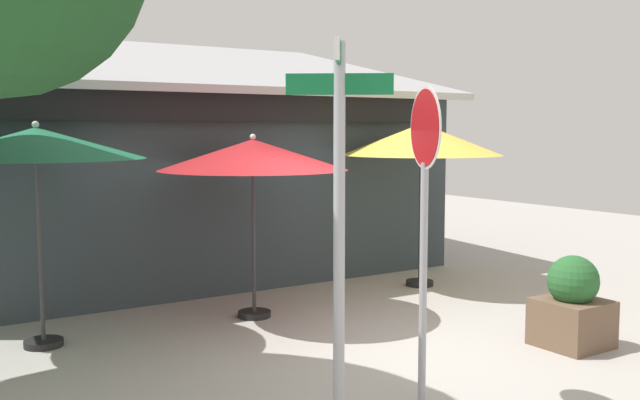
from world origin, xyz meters
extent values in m
cube|color=#ADA8A0|center=(0.00, 0.00, -0.05)|extent=(28.00, 28.00, 0.10)
cube|color=#333D42|center=(-0.42, 5.91, 1.59)|extent=(8.74, 5.28, 3.19)
cube|color=#B7BABF|center=(-0.42, 5.76, 3.67)|extent=(9.24, 5.88, 1.34)
cube|color=black|center=(-0.42, 3.22, 2.84)|extent=(8.14, 0.16, 0.44)
cylinder|color=#A8AAB2|center=(-2.02, -1.98, 1.58)|extent=(0.09, 0.09, 3.16)
cube|color=#116B38|center=(-2.02, -1.98, 3.06)|extent=(0.51, 0.67, 0.16)
cube|color=#116B38|center=(-2.02, -1.98, 2.84)|extent=(0.67, 0.51, 0.16)
cube|color=white|center=(-2.28, -2.33, 3.06)|extent=(0.06, 0.07, 0.16)
cylinder|color=#A8AAB2|center=(-0.88, -1.66, 1.10)|extent=(0.07, 0.07, 2.21)
cylinder|color=white|center=(-0.88, -1.66, 2.51)|extent=(0.27, 0.69, 0.73)
cylinder|color=red|center=(-0.88, -1.66, 2.51)|extent=(0.26, 0.65, 0.68)
cylinder|color=black|center=(-3.37, 2.07, 0.04)|extent=(0.44, 0.44, 0.08)
cylinder|color=#333335|center=(-3.37, 2.07, 1.11)|extent=(0.05, 0.05, 2.22)
cone|color=#1E724C|center=(-3.37, 2.07, 2.35)|extent=(2.42, 2.42, 0.36)
sphere|color=silver|center=(-3.37, 2.07, 2.55)|extent=(0.08, 0.08, 0.08)
cylinder|color=black|center=(-0.71, 1.92, 0.04)|extent=(0.44, 0.44, 0.08)
cylinder|color=#333335|center=(-0.71, 1.92, 1.01)|extent=(0.05, 0.05, 2.02)
cone|color=#B21E23|center=(-0.71, 1.92, 2.17)|extent=(2.50, 2.50, 0.40)
sphere|color=silver|center=(-0.71, 1.92, 2.40)|extent=(0.08, 0.08, 0.08)
cylinder|color=black|center=(2.44, 2.21, 0.04)|extent=(0.44, 0.44, 0.08)
cylinder|color=#333335|center=(2.44, 2.21, 1.07)|extent=(0.05, 0.05, 2.14)
cone|color=#EAD14C|center=(2.44, 2.21, 2.34)|extent=(2.53, 2.53, 0.50)
sphere|color=silver|center=(2.44, 2.21, 2.62)|extent=(0.08, 0.08, 0.08)
cube|color=brown|center=(1.74, -1.25, 0.27)|extent=(0.73, 0.73, 0.55)
sphere|color=#28602D|center=(1.74, -1.25, 0.77)|extent=(0.59, 0.59, 0.59)
camera|label=1|loc=(-5.18, -6.56, 2.51)|focal=40.92mm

